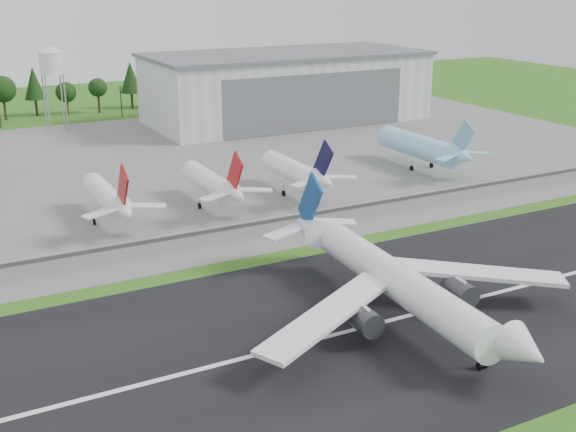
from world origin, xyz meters
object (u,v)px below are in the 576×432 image
main_airliner (402,292)px  parked_jet_skyblue (426,148)px  parked_jet_red_a (110,199)px  parked_jet_red_b (215,184)px  parked_jet_navy (299,172)px

main_airliner → parked_jet_skyblue: (61.13, 72.05, 1.60)m
main_airliner → parked_jet_red_a: main_airliner is taller
parked_jet_red_b → parked_jet_skyblue: 65.13m
parked_jet_skyblue → parked_jet_red_a: bearing=-176.7°
parked_jet_red_a → parked_jet_skyblue: size_ratio=0.84×
parked_jet_red_a → parked_jet_skyblue: (89.44, 5.11, 0.63)m
parked_jet_red_a → parked_jet_skyblue: bearing=3.3°
main_airliner → parked_jet_skyblue: size_ratio=1.59×
main_airliner → parked_jet_red_a: bearing=-63.6°
main_airliner → parked_jet_red_a: 72.69m
parked_jet_red_a → parked_jet_navy: 46.60m
parked_jet_red_a → parked_jet_red_b: (24.51, 0.00, 0.02)m
parked_jet_navy → parked_jet_skyblue: bearing=6.8°
parked_jet_red_b → parked_jet_red_a: bearing=-180.0°
main_airliner → parked_jet_red_a: size_ratio=1.89×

